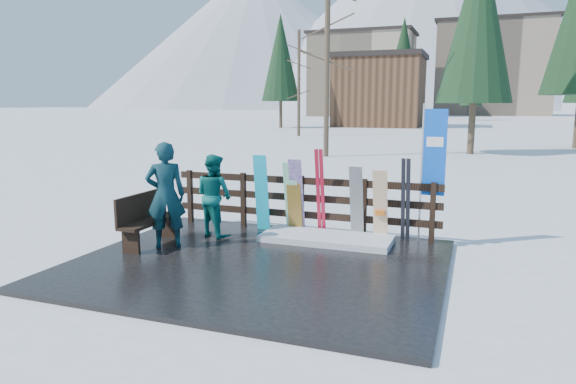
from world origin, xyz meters
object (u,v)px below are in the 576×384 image
at_px(snowboard_3, 297,196).
at_px(rental_flag, 431,158).
at_px(person_back, 214,195).
at_px(bench, 147,217).
at_px(snowboard_1, 291,198).
at_px(snowboard_2, 294,200).
at_px(person_front, 166,195).
at_px(snowboard_4, 356,203).
at_px(snowboard_0, 262,193).
at_px(snowboard_5, 380,205).

bearing_deg(snowboard_3, rental_flag, 6.06).
distance_m(rental_flag, person_back, 4.21).
xyz_separation_m(bench, rental_flag, (4.87, 2.01, 1.09)).
xyz_separation_m(snowboard_1, person_back, (-1.35, -0.74, 0.09)).
bearing_deg(snowboard_2, snowboard_3, 0.00).
bearing_deg(person_front, snowboard_1, -169.48).
bearing_deg(rental_flag, snowboard_1, -174.21).
distance_m(snowboard_1, rental_flag, 2.81).
bearing_deg(snowboard_3, person_front, -137.61).
xyz_separation_m(bench, snowboard_4, (3.54, 1.74, 0.20)).
distance_m(snowboard_0, snowboard_3, 0.77).
bearing_deg(snowboard_0, snowboard_3, -0.00).
bearing_deg(snowboard_4, rental_flag, 11.47).
height_order(snowboard_1, snowboard_3, snowboard_3).
bearing_deg(rental_flag, bench, -157.62).
height_order(snowboard_4, snowboard_5, snowboard_4).
xyz_separation_m(snowboard_1, snowboard_2, (0.06, -0.00, -0.04)).
height_order(snowboard_1, person_front, person_front).
height_order(snowboard_0, snowboard_4, snowboard_0).
xyz_separation_m(snowboard_5, person_back, (-3.14, -0.74, 0.12)).
relative_size(snowboard_4, rental_flag, 0.56).
bearing_deg(snowboard_2, snowboard_0, 180.00).
bearing_deg(snowboard_2, person_back, -152.49).
bearing_deg(snowboard_2, rental_flag, 5.93).
relative_size(bench, snowboard_4, 1.03).
xyz_separation_m(snowboard_2, person_front, (-1.85, -1.74, 0.28)).
distance_m(snowboard_2, person_front, 2.56).
distance_m(snowboard_0, person_back, 1.02).
bearing_deg(snowboard_1, snowboard_4, -0.00).
relative_size(snowboard_5, person_front, 0.73).
bearing_deg(snowboard_0, person_front, -123.22).
xyz_separation_m(snowboard_5, person_front, (-3.58, -1.74, 0.27)).
height_order(snowboard_5, rental_flag, rental_flag).
height_order(snowboard_4, person_front, person_front).
bearing_deg(snowboard_0, snowboard_4, 0.00).
distance_m(snowboard_0, person_front, 2.09).
distance_m(snowboard_1, snowboard_2, 0.07).
bearing_deg(bench, snowboard_0, 48.02).
bearing_deg(person_back, snowboard_5, -146.57).
height_order(snowboard_2, rental_flag, rental_flag).
xyz_separation_m(person_front, person_back, (0.44, 1.01, -0.15)).
height_order(snowboard_4, person_back, person_back).
bearing_deg(snowboard_1, snowboard_2, -0.00).
distance_m(snowboard_3, snowboard_5, 1.67).
xyz_separation_m(snowboard_1, snowboard_3, (0.12, -0.00, 0.03)).
bearing_deg(snowboard_2, snowboard_5, 0.00).
bearing_deg(snowboard_2, snowboard_4, 0.00).
distance_m(snowboard_1, snowboard_5, 1.79).
height_order(snowboard_2, snowboard_4, snowboard_4).
bearing_deg(person_front, snowboard_2, -170.44).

